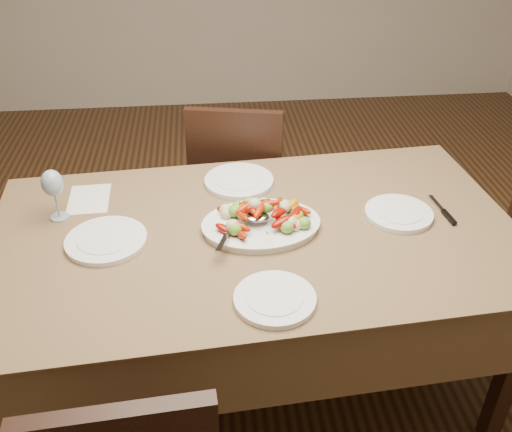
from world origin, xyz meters
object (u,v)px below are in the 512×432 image
Objects in this scene: chair_far at (241,185)px; serving_platter at (261,226)px; dining_table at (256,311)px; plate_far at (239,181)px; plate_right at (399,214)px; plate_near at (275,299)px; plate_left at (106,241)px; wine_glass at (54,193)px.

chair_far reaches higher than serving_platter.
dining_table is 0.51m from plate_far.
dining_table is at bearing -175.20° from plate_right.
plate_near is (0.05, -0.70, 0.00)m from plate_far.
serving_platter is (0.01, -0.79, 0.30)m from chair_far.
chair_far is at bearing 124.56° from plate_right.
plate_far is (-0.56, 0.29, 0.00)m from plate_right.
serving_platter is at bearing 102.83° from chair_far.
serving_platter is 1.47× the size of plate_far.
plate_left is 1.04m from plate_right.
dining_table is 0.80m from chair_far.
plate_left is 1.12× the size of plate_near.
chair_far is 2.36× the size of serving_platter.
plate_left is at bearing -176.86° from serving_platter.
plate_right is at bearing 136.32° from chair_far.
wine_glass reaches higher than chair_far.
chair_far is 1.01m from plate_left.
plate_far reaches higher than dining_table.
serving_platter is 0.38m from plate_near.
plate_left and plate_right have the same top height.
wine_glass is (-0.70, 0.15, 0.48)m from dining_table.
dining_table is at bearing -84.13° from plate_far.
serving_platter is at bearing -11.31° from wine_glass.
plate_far is (-0.05, 0.33, -0.00)m from serving_platter.
wine_glass is (-1.22, 0.11, 0.09)m from plate_right.
plate_left and plate_far have the same top height.
plate_far is 0.69m from wine_glass.
plate_far and plate_near have the same top height.
wine_glass is (-0.66, -0.18, 0.09)m from plate_far.
serving_platter is at bearing 26.71° from dining_table.
wine_glass reaches higher than plate_left.
plate_right is (0.50, 0.03, -0.00)m from serving_platter.
chair_far reaches higher than plate_left.
plate_left is at bearing -176.48° from plate_right.
plate_near is at bearing -89.90° from serving_platter.
dining_table is at bearing 93.00° from plate_near.
plate_left is 1.12× the size of plate_right.
plate_near is at bearing -33.28° from plate_left.
plate_left reaches higher than dining_table.
serving_platter reaches higher than plate_far.
serving_platter is 1.97× the size of wine_glass.
chair_far reaches higher than plate_right.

